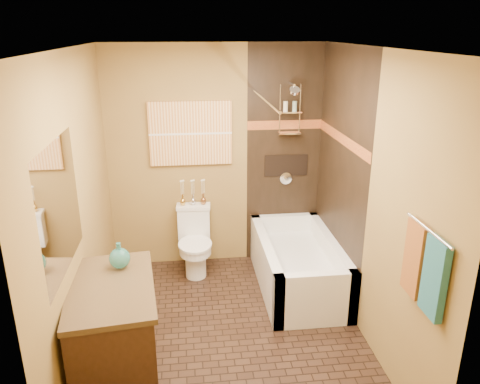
{
  "coord_description": "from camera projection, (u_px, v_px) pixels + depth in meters",
  "views": [
    {
      "loc": [
        -0.34,
        -3.56,
        2.65
      ],
      "look_at": [
        0.14,
        0.4,
        1.23
      ],
      "focal_mm": 35.0,
      "sensor_mm": 36.0,
      "label": 1
    }
  ],
  "objects": [
    {
      "name": "wall_back",
      "position": [
        216.0,
        159.0,
        5.24
      ],
      "size": [
        2.4,
        0.02,
        2.5
      ],
      "primitive_type": "cube",
      "color": "olive",
      "rests_on": "floor"
    },
    {
      "name": "ceiling",
      "position": [
        228.0,
        48.0,
        3.42
      ],
      "size": [
        3.0,
        3.0,
        0.0
      ],
      "primitive_type": "plane",
      "color": "silver",
      "rests_on": "wall_back"
    },
    {
      "name": "wall_right",
      "position": [
        369.0,
        201.0,
        3.97
      ],
      "size": [
        0.02,
        3.0,
        2.5
      ],
      "primitive_type": "cube",
      "color": "olive",
      "rests_on": "floor"
    },
    {
      "name": "vanity",
      "position": [
        115.0,
        337.0,
        3.52
      ],
      "size": [
        0.72,
        1.06,
        0.88
      ],
      "rotation": [
        0.0,
        0.0,
        0.11
      ],
      "color": "black",
      "rests_on": "floor"
    },
    {
      "name": "mosaic_band_back",
      "position": [
        285.0,
        125.0,
        5.18
      ],
      "size": [
        0.85,
        0.01,
        0.1
      ],
      "primitive_type": "cube",
      "color": "maroon",
      "rests_on": "alcove_tile_back"
    },
    {
      "name": "alcove_niche",
      "position": [
        286.0,
        165.0,
        5.35
      ],
      "size": [
        0.5,
        0.01,
        0.25
      ],
      "primitive_type": "cube",
      "color": "black",
      "rests_on": "alcove_tile_back"
    },
    {
      "name": "bathtub",
      "position": [
        298.0,
        268.0,
        4.97
      ],
      "size": [
        0.8,
        1.5,
        0.55
      ],
      "color": "white",
      "rests_on": "floor"
    },
    {
      "name": "vanity_mirror",
      "position": [
        60.0,
        208.0,
        3.14
      ],
      "size": [
        0.01,
        1.0,
        0.9
      ],
      "primitive_type": "cube",
      "color": "white",
      "rests_on": "wall_left"
    },
    {
      "name": "shower_fixtures",
      "position": [
        290.0,
        122.0,
        5.08
      ],
      "size": [
        0.24,
        0.33,
        1.16
      ],
      "color": "silver",
      "rests_on": "floor"
    },
    {
      "name": "mosaic_band_right",
      "position": [
        342.0,
        139.0,
        4.55
      ],
      "size": [
        0.01,
        1.5,
        0.1
      ],
      "primitive_type": "cube",
      "color": "maroon",
      "rests_on": "alcove_tile_right"
    },
    {
      "name": "bud_vases",
      "position": [
        193.0,
        192.0,
        5.22
      ],
      "size": [
        0.29,
        0.06,
        0.29
      ],
      "color": "gold",
      "rests_on": "toilet"
    },
    {
      "name": "wall_front",
      "position": [
        257.0,
        311.0,
        2.43
      ],
      "size": [
        2.4,
        0.02,
        2.5
      ],
      "primitive_type": "cube",
      "color": "olive",
      "rests_on": "floor"
    },
    {
      "name": "curtain_rod",
      "position": [
        263.0,
        98.0,
        4.33
      ],
      "size": [
        0.03,
        1.55,
        0.03
      ],
      "primitive_type": "cylinder",
      "rotation": [
        1.57,
        0.0,
        0.0
      ],
      "color": "silver",
      "rests_on": "wall_back"
    },
    {
      "name": "towel_bar",
      "position": [
        428.0,
        230.0,
        2.92
      ],
      "size": [
        0.02,
        0.55,
        0.02
      ],
      "primitive_type": "cylinder",
      "rotation": [
        1.57,
        0.0,
        0.0
      ],
      "color": "silver",
      "rests_on": "wall_right"
    },
    {
      "name": "teal_bottle",
      "position": [
        119.0,
        256.0,
        3.59
      ],
      "size": [
        0.17,
        0.17,
        0.26
      ],
      "primitive_type": null,
      "rotation": [
        0.0,
        0.0,
        -0.04
      ],
      "color": "#27756A",
      "rests_on": "vanity"
    },
    {
      "name": "sunset_painting",
      "position": [
        191.0,
        134.0,
        5.09
      ],
      "size": [
        0.9,
        0.04,
        0.7
      ],
      "primitive_type": "cube",
      "color": "#C8752F",
      "rests_on": "wall_back"
    },
    {
      "name": "alcove_tile_right",
      "position": [
        340.0,
        175.0,
        4.67
      ],
      "size": [
        0.01,
        1.5,
        2.5
      ],
      "primitive_type": "cube",
      "color": "black",
      "rests_on": "wall_right"
    },
    {
      "name": "floor",
      "position": [
        230.0,
        335.0,
        4.25
      ],
      "size": [
        3.0,
        3.0,
        0.0
      ],
      "primitive_type": "plane",
      "color": "black",
      "rests_on": "ground"
    },
    {
      "name": "wall_left",
      "position": [
        79.0,
        214.0,
        3.7
      ],
      "size": [
        0.02,
        3.0,
        2.5
      ],
      "primitive_type": "cube",
      "color": "olive",
      "rests_on": "floor"
    },
    {
      "name": "alcove_tile_back",
      "position": [
        284.0,
        157.0,
        5.32
      ],
      "size": [
        0.85,
        0.01,
        2.5
      ],
      "primitive_type": "cube",
      "color": "black",
      "rests_on": "wall_back"
    },
    {
      "name": "towel_rust",
      "position": [
        415.0,
        259.0,
        3.13
      ],
      "size": [
        0.05,
        0.22,
        0.52
      ],
      "primitive_type": "cube",
      "color": "brown",
      "rests_on": "towel_bar"
    },
    {
      "name": "toilet",
      "position": [
        195.0,
        241.0,
        5.24
      ],
      "size": [
        0.39,
        0.57,
        0.75
      ],
      "rotation": [
        0.0,
        0.0,
        -0.07
      ],
      "color": "white",
      "rests_on": "floor"
    },
    {
      "name": "towel_teal",
      "position": [
        435.0,
        278.0,
        2.89
      ],
      "size": [
        0.05,
        0.22,
        0.52
      ],
      "primitive_type": "cube",
      "color": "#205A6C",
      "rests_on": "towel_bar"
    }
  ]
}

